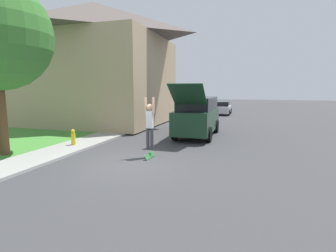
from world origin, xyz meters
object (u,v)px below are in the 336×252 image
Objects in this scene: skateboard at (150,156)px; fire_hydrant at (73,137)px; suv_parked at (198,115)px; car_down_street at (221,108)px; skateboarder at (150,123)px.

skateboard is 1.07× the size of fire_hydrant.
suv_parked reaches higher than car_down_street.
skateboarder is 2.59× the size of skateboard.
fire_hydrant is at bearing 170.14° from skateboarder.
suv_parked is 6.83m from fire_hydrant.
skateboard is at bearing -92.56° from car_down_street.
car_down_street is 18.93m from skateboarder.
suv_parked is at bearing 80.44° from skateboarder.
skateboard is at bearing -99.07° from suv_parked.
suv_parked is 7.24× the size of skateboard.
fire_hydrant is (-5.02, -4.58, -0.74)m from suv_parked.
skateboard is at bearing -11.31° from fire_hydrant.
fire_hydrant is at bearing 168.69° from skateboard.
skateboard is (0.03, -0.11, -1.29)m from skateboarder.
suv_parked reaches higher than fire_hydrant.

